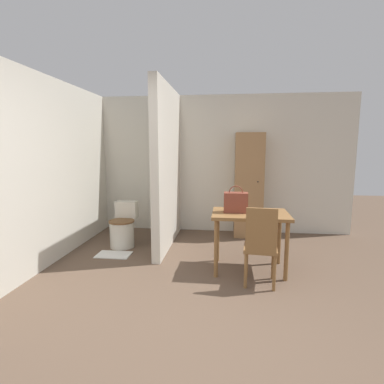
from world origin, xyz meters
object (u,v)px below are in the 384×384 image
at_px(dining_table, 250,221).
at_px(handbag, 236,202).
at_px(wooden_chair, 261,245).
at_px(toilet, 123,228).
at_px(wooden_cabinet, 249,185).

bearing_deg(dining_table, handbag, 179.87).
height_order(wooden_chair, handbag, handbag).
bearing_deg(wooden_chair, toilet, 155.23).
bearing_deg(dining_table, wooden_cabinet, 87.04).
bearing_deg(dining_table, wooden_chair, -78.55).
distance_m(wooden_chair, wooden_cabinet, 2.04).
bearing_deg(handbag, toilet, 157.18).
distance_m(toilet, handbag, 1.99).
xyz_separation_m(wooden_chair, handbag, (-0.27, 0.45, 0.39)).
distance_m(dining_table, wooden_cabinet, 1.58).
distance_m(wooden_chair, handbag, 0.66).
bearing_deg(wooden_cabinet, toilet, -157.90).
xyz_separation_m(wooden_chair, wooden_cabinet, (-0.01, 2.00, 0.42)).
height_order(dining_table, handbag, handbag).
distance_m(dining_table, toilet, 2.10).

